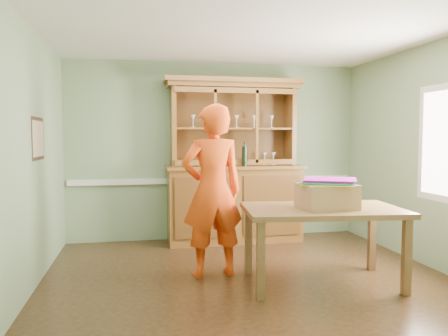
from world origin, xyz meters
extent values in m
plane|color=#473017|center=(0.00, 0.00, 0.00)|extent=(4.50, 4.50, 0.00)
plane|color=white|center=(0.00, 0.00, 2.70)|extent=(4.50, 4.50, 0.00)
plane|color=gray|center=(0.00, 2.00, 1.35)|extent=(4.50, 0.00, 4.50)
plane|color=gray|center=(-2.25, 0.00, 1.35)|extent=(0.00, 4.00, 4.00)
plane|color=gray|center=(2.25, 0.00, 1.35)|extent=(0.00, 4.00, 4.00)
plane|color=gray|center=(0.00, -2.00, 1.35)|extent=(4.50, 0.00, 4.50)
cube|color=white|center=(0.00, 1.98, 0.90)|extent=(4.41, 0.05, 0.08)
cube|color=#372016|center=(-2.23, 0.30, 1.55)|extent=(0.03, 0.60, 0.46)
cube|color=beige|center=(-2.22, 0.30, 1.55)|extent=(0.01, 0.52, 0.38)
cube|color=white|center=(2.23, -0.30, 1.50)|extent=(0.03, 0.96, 1.36)
cube|color=white|center=(2.22, -0.30, 1.50)|extent=(0.01, 0.80, 1.20)
cube|color=brown|center=(0.23, 1.70, 0.55)|extent=(1.98, 0.61, 1.10)
cube|color=brown|center=(0.23, 1.69, 1.12)|extent=(2.05, 0.67, 0.04)
cube|color=brown|center=(0.23, 1.98, 1.72)|extent=(1.87, 0.04, 1.16)
cube|color=brown|center=(-0.67, 1.79, 1.72)|extent=(0.07, 0.42, 1.16)
cube|color=brown|center=(1.13, 1.79, 1.72)|extent=(0.07, 0.42, 1.16)
cube|color=brown|center=(0.23, 1.79, 2.33)|extent=(1.98, 0.48, 0.07)
cube|color=brown|center=(0.23, 1.77, 2.40)|extent=(2.07, 0.53, 0.07)
cube|color=brown|center=(0.23, 1.79, 1.70)|extent=(1.74, 0.36, 0.03)
imported|color=#B2B2B7|center=(0.06, 1.79, 1.25)|extent=(0.20, 0.20, 0.21)
imported|color=yellow|center=(-0.27, 1.79, 1.17)|extent=(0.24, 0.24, 0.06)
cylinder|color=black|center=(0.34, 1.50, 1.32)|extent=(0.08, 0.08, 0.35)
cube|color=brown|center=(0.73, -0.37, 0.79)|extent=(1.74, 1.15, 0.05)
cube|color=brown|center=(-0.05, -0.69, 0.38)|extent=(0.08, 0.08, 0.77)
cube|color=brown|center=(0.04, 0.11, 0.38)|extent=(0.08, 0.08, 0.77)
cube|color=brown|center=(1.41, -0.85, 0.38)|extent=(0.08, 0.08, 0.77)
cube|color=brown|center=(1.50, -0.04, 0.38)|extent=(0.08, 0.08, 0.77)
cube|color=#9C7B50|center=(0.74, -0.43, 0.95)|extent=(0.57, 0.46, 0.26)
cube|color=#FDF520|center=(0.79, -0.40, 1.08)|extent=(0.70, 0.70, 0.01)
cube|color=#3DD069|center=(0.79, -0.40, 1.09)|extent=(0.70, 0.70, 0.01)
cube|color=#29A1C6|center=(0.79, -0.40, 1.10)|extent=(0.70, 0.70, 0.01)
cube|color=pink|center=(0.79, -0.40, 1.11)|extent=(0.70, 0.70, 0.01)
cube|color=#D4207C|center=(0.79, -0.40, 1.12)|extent=(0.70, 0.70, 0.01)
cube|color=#CF1FBC|center=(0.79, -0.40, 1.13)|extent=(0.70, 0.70, 0.01)
imported|color=#FC4A0F|center=(-0.37, 0.13, 0.97)|extent=(0.75, 0.53, 1.93)
camera|label=1|loc=(-1.20, -4.66, 1.56)|focal=35.00mm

